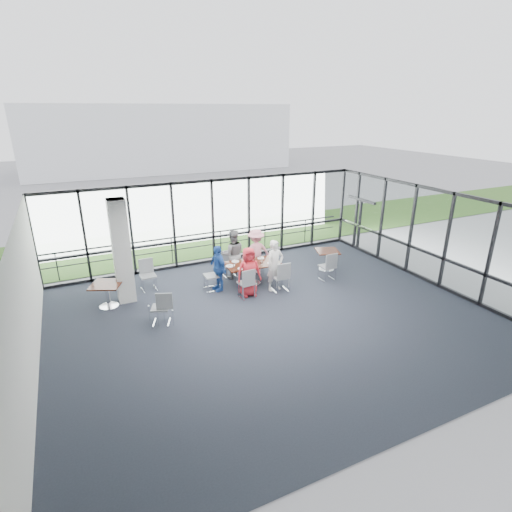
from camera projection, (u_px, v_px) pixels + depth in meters
name	position (u px, v px, depth m)	size (l,w,h in m)	color
floor	(274.00, 318.00, 11.39)	(12.00, 10.00, 0.02)	#232731
ceiling	(276.00, 208.00, 10.28)	(12.00, 10.00, 0.04)	white
wall_left	(24.00, 311.00, 8.41)	(0.10, 10.00, 3.20)	silver
wall_front	(417.00, 367.00, 6.61)	(12.00, 0.10, 3.20)	silver
curtain_wall_back	(213.00, 222.00, 15.06)	(12.00, 0.10, 3.20)	white
curtain_wall_right	(434.00, 237.00, 13.26)	(0.10, 10.00, 3.20)	white
exit_door	(359.00, 225.00, 16.63)	(0.12, 1.60, 2.10)	black
structural_column	(122.00, 252.00, 11.92)	(0.50, 0.50, 3.20)	silver
apron	(180.00, 229.00, 19.86)	(80.00, 70.00, 0.02)	gray
grass_strip	(192.00, 240.00, 18.16)	(80.00, 5.00, 0.01)	#2C5F1D
hangar_main	(157.00, 137.00, 39.04)	(24.00, 10.00, 6.00)	white
guard_rail	(209.00, 245.00, 15.95)	(0.06, 0.06, 12.00)	#2D2D33
main_table	(252.00, 267.00, 13.42)	(1.86, 1.09, 0.75)	black
side_table_left	(107.00, 287.00, 11.83)	(1.12, 1.12, 0.75)	black
side_table_right	(327.00, 254.00, 14.59)	(1.02, 1.02, 0.75)	black
diner_near_left	(249.00, 272.00, 12.53)	(0.78, 0.51, 1.60)	red
diner_near_right	(275.00, 266.00, 12.90)	(0.62, 0.45, 1.69)	silver
diner_far_left	(233.00, 254.00, 13.83)	(0.85, 0.52, 1.74)	slate
diner_far_right	(256.00, 252.00, 14.17)	(1.08, 0.56, 1.67)	pink
diner_end	(218.00, 268.00, 12.91)	(0.90, 0.49, 1.54)	#214C9E
chair_main_nl	(246.00, 283.00, 12.49)	(0.47, 0.47, 0.97)	gray
chair_main_nr	(280.00, 277.00, 12.93)	(0.48, 0.48, 0.99)	gray
chair_main_fl	(229.00, 265.00, 14.08)	(0.43, 0.43, 0.88)	gray
chair_main_fr	(254.00, 261.00, 14.39)	(0.43, 0.43, 0.88)	gray
chair_main_end	(212.00, 276.00, 13.02)	(0.48, 0.48, 0.99)	gray
chair_spare_la	(160.00, 308.00, 10.95)	(0.47, 0.47, 0.96)	gray
chair_spare_lb	(148.00, 276.00, 12.98)	(0.49, 0.49, 1.00)	gray
chair_spare_r	(327.00, 266.00, 13.77)	(0.48, 0.48, 0.99)	gray
plate_nl	(241.00, 269.00, 12.89)	(0.25, 0.25, 0.01)	white
plate_nr	(271.00, 263.00, 13.32)	(0.24, 0.24, 0.01)	white
plate_fl	(235.00, 261.00, 13.50)	(0.25, 0.25, 0.01)	white
plate_fr	(261.00, 258.00, 13.78)	(0.24, 0.24, 0.01)	white
plate_end	(230.00, 266.00, 13.10)	(0.28, 0.28, 0.01)	white
tumbler_a	(249.00, 264.00, 13.12)	(0.06, 0.06, 0.13)	white
tumbler_b	(262.00, 261.00, 13.34)	(0.07, 0.07, 0.15)	white
tumbler_c	(250.00, 259.00, 13.58)	(0.06, 0.06, 0.13)	white
tumbler_d	(234.00, 265.00, 13.03)	(0.06, 0.06, 0.13)	white
menu_a	(252.00, 267.00, 13.00)	(0.33, 0.23, 0.00)	beige
menu_b	(276.00, 262.00, 13.44)	(0.29, 0.20, 0.00)	beige
menu_c	(251.00, 258.00, 13.77)	(0.29, 0.20, 0.00)	beige
condiment_caddy	(251.00, 262.00, 13.41)	(0.10, 0.07, 0.04)	black
ketchup_bottle	(251.00, 260.00, 13.42)	(0.06, 0.06, 0.18)	#A80C21
green_bottle	(254.00, 260.00, 13.36)	(0.05, 0.05, 0.20)	#197038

